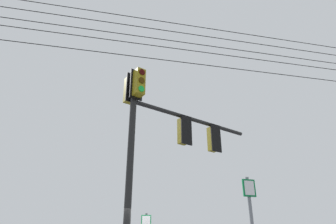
{
  "coord_description": "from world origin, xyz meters",
  "views": [
    {
      "loc": [
        0.85,
        -9.11,
        1.52
      ],
      "look_at": [
        0.79,
        -0.02,
        5.73
      ],
      "focal_mm": 31.67,
      "sensor_mm": 36.0,
      "label": 1
    }
  ],
  "objects": [
    {
      "name": "signal_mast_assembly",
      "position": [
        0.54,
        -0.21,
        4.89
      ],
      "size": [
        4.43,
        3.44,
        6.8
      ],
      "color": "black",
      "rests_on": "ground"
    },
    {
      "name": "overhead_wire_span",
      "position": [
        -1.79,
        -1.17,
        8.3
      ],
      "size": [
        32.79,
        7.95,
        2.17
      ],
      "color": "black"
    }
  ]
}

